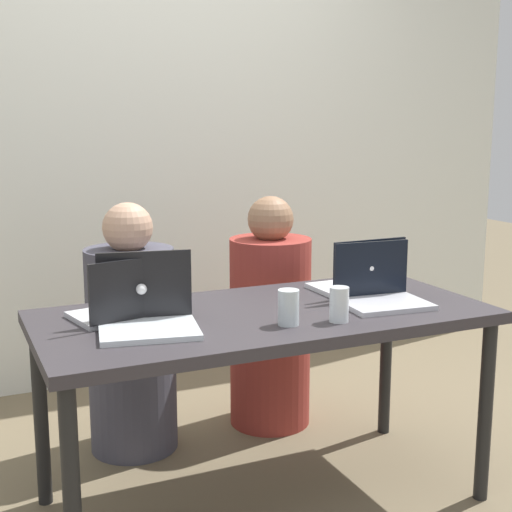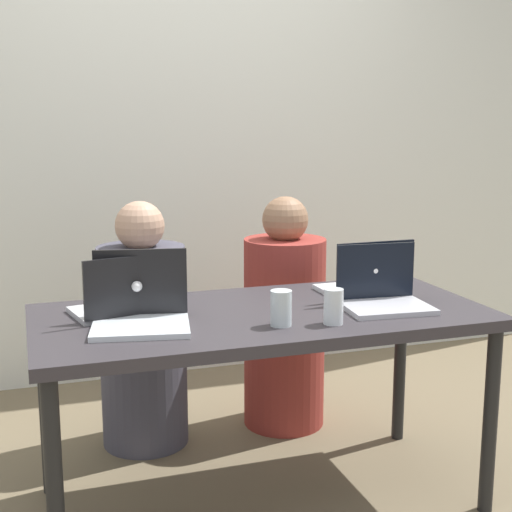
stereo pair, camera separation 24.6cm
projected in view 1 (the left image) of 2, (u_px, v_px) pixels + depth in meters
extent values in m
plane|color=#72634A|center=(264.00, 500.00, 2.57)|extent=(12.00, 12.00, 0.00)
cube|color=white|center=(144.00, 130.00, 3.64)|extent=(4.50, 0.10, 2.59)
cube|color=#332E32|center=(265.00, 317.00, 2.44)|extent=(1.54, 0.71, 0.04)
cylinder|color=black|center=(72.00, 499.00, 1.94)|extent=(0.05, 0.05, 0.66)
cylinder|color=black|center=(485.00, 412.00, 2.52)|extent=(0.05, 0.05, 0.66)
cylinder|color=black|center=(41.00, 415.00, 2.49)|extent=(0.05, 0.05, 0.66)
cylinder|color=black|center=(386.00, 360.00, 3.07)|extent=(0.05, 0.05, 0.66)
cylinder|color=#474653|center=(132.00, 350.00, 2.91)|extent=(0.38, 0.38, 0.84)
sphere|color=tan|center=(128.00, 228.00, 2.82)|extent=(0.20, 0.20, 0.20)
cylinder|color=#98332C|center=(270.00, 332.00, 3.16)|extent=(0.44, 0.44, 0.84)
sphere|color=#997051|center=(271.00, 219.00, 3.07)|extent=(0.20, 0.20, 0.20)
cube|color=silver|center=(353.00, 287.00, 2.75)|extent=(0.31, 0.21, 0.02)
cube|color=black|center=(370.00, 265.00, 2.63)|extent=(0.31, 0.01, 0.19)
sphere|color=white|center=(372.00, 266.00, 2.62)|extent=(0.03, 0.03, 0.03)
cube|color=silver|center=(125.00, 313.00, 2.38)|extent=(0.38, 0.28, 0.02)
cube|color=black|center=(139.00, 288.00, 2.27)|extent=(0.34, 0.08, 0.19)
sphere|color=white|center=(141.00, 289.00, 2.26)|extent=(0.04, 0.04, 0.04)
cube|color=silver|center=(386.00, 304.00, 2.49)|extent=(0.31, 0.24, 0.02)
cube|color=black|center=(371.00, 268.00, 2.57)|extent=(0.29, 0.03, 0.20)
sphere|color=white|center=(369.00, 268.00, 2.59)|extent=(0.04, 0.04, 0.04)
cube|color=silver|center=(149.00, 330.00, 2.18)|extent=(0.34, 0.29, 0.02)
cube|color=black|center=(145.00, 285.00, 2.27)|extent=(0.30, 0.07, 0.22)
sphere|color=white|center=(144.00, 284.00, 2.29)|extent=(0.04, 0.04, 0.04)
cylinder|color=silver|center=(290.00, 307.00, 2.26)|extent=(0.07, 0.07, 0.11)
cylinder|color=silver|center=(290.00, 315.00, 2.27)|extent=(0.06, 0.06, 0.06)
cylinder|color=white|center=(339.00, 304.00, 2.30)|extent=(0.06, 0.06, 0.11)
cylinder|color=silver|center=(339.00, 312.00, 2.30)|extent=(0.06, 0.06, 0.06)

